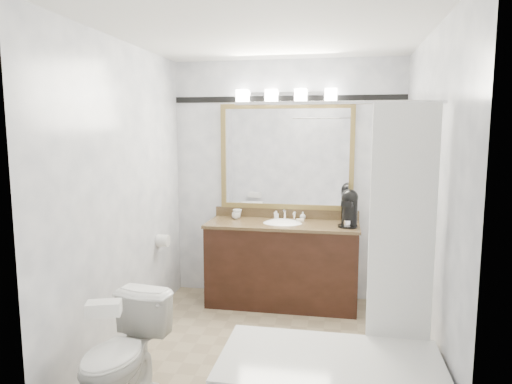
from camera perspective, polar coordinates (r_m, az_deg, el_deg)
room at (r=3.56m, az=1.33°, el=-0.83°), size 2.42×2.62×2.52m
vanity at (r=4.72m, az=3.29°, el=-8.73°), size 1.53×0.58×0.97m
mirror at (r=4.80m, az=3.79°, el=4.39°), size 1.40×0.04×1.10m
vanity_light_bar at (r=4.75m, az=3.78°, el=12.01°), size 1.02×0.14×0.12m
accent_stripe at (r=4.81m, az=3.87°, el=11.55°), size 2.40×0.01×0.06m
bathtub at (r=2.98m, az=9.69°, el=-22.61°), size 1.30×0.75×1.96m
tp_roll at (r=4.60m, az=-11.56°, el=-5.98°), size 0.11×0.12×0.12m
toilet at (r=3.22m, az=-16.37°, el=-18.94°), size 0.48×0.73×0.70m
tissue_box at (r=2.90m, az=-18.50°, el=-13.62°), size 0.22×0.17×0.08m
coffee_maker at (r=4.51m, az=11.58°, el=-1.89°), size 0.19×0.24×0.36m
cup_left at (r=4.82m, az=-2.53°, el=-2.98°), size 0.10×0.10×0.07m
cup_right at (r=4.88m, az=-2.36°, el=-2.70°), size 0.11×0.11×0.09m
soap_bottle_a at (r=4.79m, az=2.56°, el=-2.90°), size 0.05×0.05×0.09m
soap_bottle_b at (r=4.80m, az=5.87°, el=-2.95°), size 0.08×0.08×0.08m
soap_bar at (r=4.71m, az=5.53°, el=-3.51°), size 0.09×0.06×0.02m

